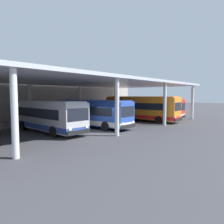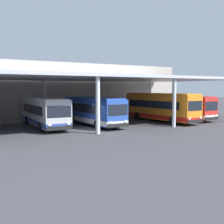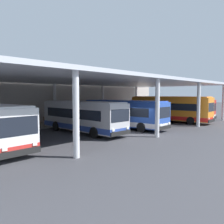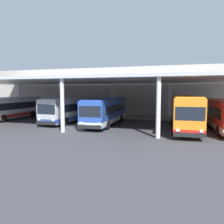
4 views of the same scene
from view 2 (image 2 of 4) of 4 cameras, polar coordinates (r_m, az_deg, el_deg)
The scene contains 10 objects.
ground_plane at distance 28.44m, azimuth -5.17°, elevation -3.70°, with size 200.00×200.00×0.00m, color #3D3D42.
platform_kerb at distance 39.30m, azimuth -12.49°, elevation -1.33°, with size 42.00×4.50×0.18m, color gray.
station_building_facade at distance 42.20m, azimuth -13.95°, elevation 4.39°, with size 48.00×1.60×8.02m, color #ADA399.
canopy_shelter at distance 33.22m, azimuth -9.31°, elevation 6.61°, with size 40.00×17.00×5.55m.
bus_second_bay at distance 31.35m, azimuth -13.47°, elevation 0.01°, with size 2.95×10.60×3.17m.
bus_middle_bay at distance 32.35m, azimuth -3.89°, elevation 0.28°, with size 2.96×10.61×3.17m.
bus_far_bay at distance 36.56m, azimuth 9.62°, elevation 1.02°, with size 3.12×11.44×3.57m.
bus_departing at distance 39.62m, azimuth 13.31°, elevation 0.98°, with size 3.14×10.66×3.17m.
bench_waiting at distance 38.79m, azimuth -15.14°, elevation -0.61°, with size 1.80×0.45×0.92m.
banner_sign at distance 45.39m, azimuth 6.20°, elevation 1.95°, with size 0.70×0.12×3.20m.
Camera 2 is at (-11.96, -25.47, 4.16)m, focal length 45.64 mm.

